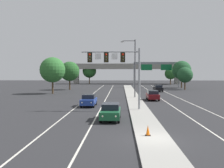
{
  "coord_description": "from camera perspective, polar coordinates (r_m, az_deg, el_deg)",
  "views": [
    {
      "loc": [
        -2.22,
        -18.48,
        4.58
      ],
      "look_at": [
        -3.2,
        12.94,
        3.2
      ],
      "focal_mm": 44.48,
      "sensor_mm": 36.0,
      "label": 1
    }
  ],
  "objects": [
    {
      "name": "ground_plane",
      "position": [
        19.17,
        8.55,
        -11.34
      ],
      "size": [
        260.0,
        260.0,
        0.0
      ],
      "primitive_type": "plane",
      "color": "#28282B"
    },
    {
      "name": "median_island",
      "position": [
        36.83,
        5.25,
        -4.52
      ],
      "size": [
        2.4,
        110.0,
        0.15
      ],
      "primitive_type": "cube",
      "color": "#9E9B93",
      "rests_on": "ground"
    },
    {
      "name": "lane_stripe_oncoming_center",
      "position": [
        43.79,
        -1.47,
        -3.48
      ],
      "size": [
        0.14,
        100.0,
        0.01
      ],
      "primitive_type": "cube",
      "color": "silver",
      "rests_on": "ground"
    },
    {
      "name": "lane_stripe_receding_center",
      "position": [
        44.27,
        10.79,
        -3.46
      ],
      "size": [
        0.14,
        100.0,
        0.01
      ],
      "primitive_type": "cube",
      "color": "silver",
      "rests_on": "ground"
    },
    {
      "name": "edge_stripe_left",
      "position": [
        44.1,
        -5.77,
        -3.45
      ],
      "size": [
        0.14,
        100.0,
        0.01
      ],
      "primitive_type": "cube",
      "color": "silver",
      "rests_on": "ground"
    },
    {
      "name": "edge_stripe_right",
      "position": [
        44.9,
        14.96,
        -3.42
      ],
      "size": [
        0.14,
        100.0,
        0.01
      ],
      "primitive_type": "cube",
      "color": "silver",
      "rests_on": "ground"
    },
    {
      "name": "overhead_signal_mast",
      "position": [
        32.86,
        1.4,
        4.09
      ],
      "size": [
        6.98,
        0.44,
        7.2
      ],
      "color": "gray",
      "rests_on": "median_island"
    },
    {
      "name": "street_lamp_median",
      "position": [
        48.34,
        4.49,
        3.95
      ],
      "size": [
        2.58,
        0.28,
        10.0
      ],
      "color": "#4C4C51",
      "rests_on": "median_island"
    },
    {
      "name": "car_oncoming_green",
      "position": [
        26.41,
        -0.3,
        -5.67
      ],
      "size": [
        1.89,
        4.5,
        1.58
      ],
      "color": "#195633",
      "rests_on": "ground"
    },
    {
      "name": "car_oncoming_blue",
      "position": [
        37.06,
        -4.79,
        -3.32
      ],
      "size": [
        1.86,
        4.49,
        1.58
      ],
      "color": "navy",
      "rests_on": "ground"
    },
    {
      "name": "car_receding_darkred",
      "position": [
        45.14,
        8.36,
        -2.29
      ],
      "size": [
        1.83,
        4.47,
        1.58
      ],
      "color": "#5B0F14",
      "rests_on": "ground"
    },
    {
      "name": "car_receding_black",
      "position": [
        64.8,
        9.45,
        -0.84
      ],
      "size": [
        1.89,
        4.5,
        1.58
      ],
      "color": "black",
      "rests_on": "ground"
    },
    {
      "name": "traffic_cone_median_nose",
      "position": [
        19.68,
        7.39,
        -9.45
      ],
      "size": [
        0.36,
        0.36,
        0.74
      ],
      "color": "black",
      "rests_on": "median_island"
    },
    {
      "name": "highway_sign_gantry",
      "position": [
        81.93,
        9.11,
        3.59
      ],
      "size": [
        13.28,
        0.42,
        7.5
      ],
      "color": "gray",
      "rests_on": "ground"
    },
    {
      "name": "overpass_bridge",
      "position": [
        105.55,
        2.99,
        3.17
      ],
      "size": [
        42.4,
        6.4,
        7.65
      ],
      "color": "gray",
      "rests_on": "ground"
    },
    {
      "name": "tree_far_right_a",
      "position": [
        73.33,
        14.77,
        1.8
      ],
      "size": [
        4.0,
        4.0,
        5.78
      ],
      "color": "#4C3823",
      "rests_on": "ground"
    },
    {
      "name": "tree_far_left_b",
      "position": [
        59.12,
        -12.13,
        2.86
      ],
      "size": [
        5.28,
        5.28,
        7.64
      ],
      "color": "#4C3823",
      "rests_on": "ground"
    },
    {
      "name": "tree_far_left_a",
      "position": [
        71.31,
        -8.69,
        2.59
      ],
      "size": [
        4.98,
        4.98,
        7.21
      ],
      "color": "#4C3823",
      "rests_on": "ground"
    },
    {
      "name": "tree_far_left_c",
      "position": [
        105.95,
        -4.68,
        2.69
      ],
      "size": [
        5.2,
        5.2,
        7.53
      ],
      "color": "#4C3823",
      "rests_on": "ground"
    },
    {
      "name": "tree_far_right_b",
      "position": [
        101.51,
        11.94,
        2.1
      ],
      "size": [
        4.17,
        4.17,
        6.03
      ],
      "color": "#4C3823",
      "rests_on": "ground"
    },
    {
      "name": "tree_far_right_c",
      "position": [
        80.99,
        14.13,
        2.77
      ],
      "size": [
        5.33,
        5.33,
        7.72
      ],
      "color": "#4C3823",
      "rests_on": "ground"
    }
  ]
}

